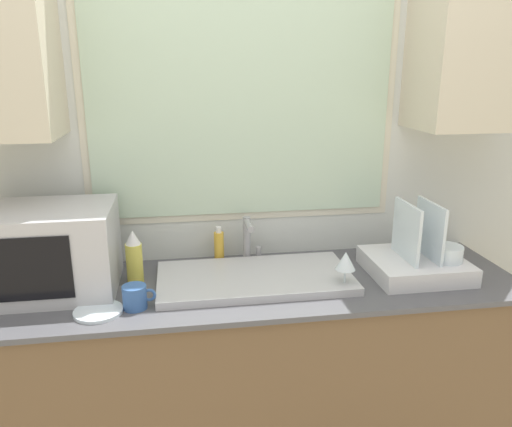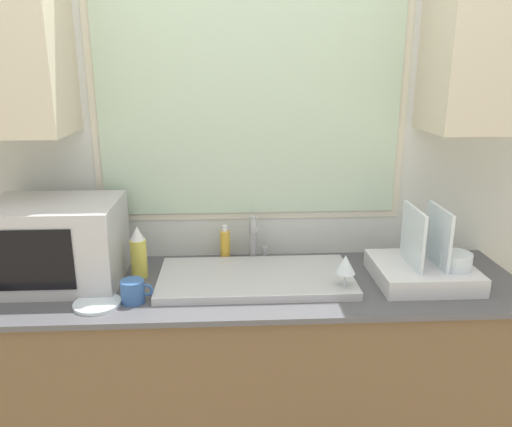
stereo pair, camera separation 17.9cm
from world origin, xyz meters
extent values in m
cube|color=brown|center=(0.00, 0.29, 0.44)|extent=(2.01, 0.57, 0.89)
cube|color=#4C4C51|center=(0.00, 0.29, 0.90)|extent=(2.04, 0.60, 0.02)
cube|color=silver|center=(0.00, 0.60, 1.30)|extent=(6.00, 0.06, 2.60)
cube|color=beige|center=(0.00, 0.57, 1.56)|extent=(1.27, 0.01, 0.98)
cube|color=#B2CCB2|center=(0.00, 0.57, 1.56)|extent=(1.21, 0.01, 0.92)
cube|color=beige|center=(0.89, 0.41, 1.84)|extent=(0.45, 0.32, 0.77)
cube|color=#B2B2B7|center=(0.01, 0.29, 0.92)|extent=(0.73, 0.38, 0.03)
cylinder|color=#99999E|center=(0.01, 0.51, 1.01)|extent=(0.03, 0.03, 0.19)
cylinder|color=#99999E|center=(0.01, 0.44, 1.09)|extent=(0.03, 0.12, 0.03)
cylinder|color=#99999E|center=(0.06, 0.51, 0.94)|extent=(0.02, 0.02, 0.06)
cube|color=#B2B2B7|center=(-0.74, 0.34, 1.07)|extent=(0.48, 0.36, 0.31)
cube|color=black|center=(-0.78, 0.15, 1.07)|extent=(0.31, 0.01, 0.22)
cube|color=silver|center=(0.64, 0.26, 0.94)|extent=(0.36, 0.34, 0.07)
cube|color=silver|center=(0.59, 0.26, 1.09)|extent=(0.01, 0.22, 0.22)
cube|color=silver|center=(0.69, 0.26, 1.09)|extent=(0.01, 0.22, 0.22)
cylinder|color=silver|center=(0.74, 0.21, 1.01)|extent=(0.12, 0.12, 0.06)
cylinder|color=#D8CC4C|center=(-0.44, 0.36, 0.99)|extent=(0.06, 0.06, 0.15)
cone|color=silver|center=(-0.44, 0.36, 1.09)|extent=(0.06, 0.06, 0.05)
cylinder|color=gold|center=(-0.11, 0.51, 0.97)|extent=(0.04, 0.04, 0.13)
cylinder|color=white|center=(-0.11, 0.51, 1.05)|extent=(0.02, 0.02, 0.02)
cylinder|color=#335999|center=(-0.43, 0.14, 0.95)|extent=(0.08, 0.08, 0.08)
torus|color=#335999|center=(-0.38, 0.14, 0.95)|extent=(0.05, 0.01, 0.05)
cylinder|color=silver|center=(0.32, 0.16, 0.91)|extent=(0.07, 0.07, 0.00)
cylinder|color=silver|center=(0.32, 0.16, 0.95)|extent=(0.01, 0.01, 0.08)
cone|color=silver|center=(0.32, 0.16, 1.03)|extent=(0.07, 0.07, 0.07)
cylinder|color=silver|center=(-0.55, 0.12, 0.92)|extent=(0.16, 0.16, 0.01)
camera|label=1|loc=(-0.26, -1.44, 1.70)|focal=35.00mm
camera|label=2|loc=(-0.09, -1.46, 1.70)|focal=35.00mm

